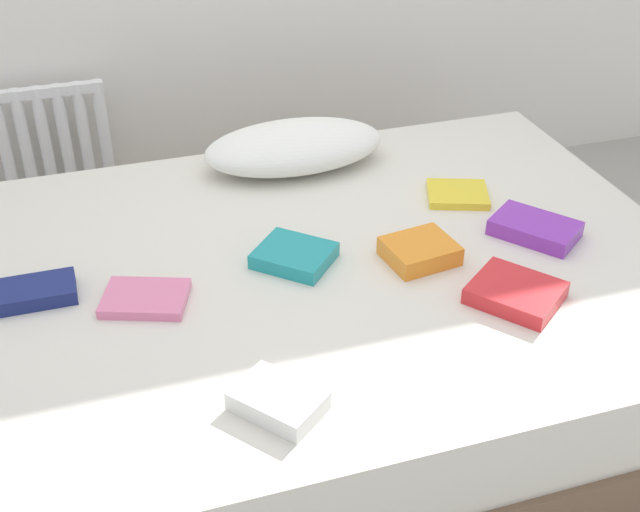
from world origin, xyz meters
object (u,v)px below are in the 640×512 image
bed (325,334)px  textbook_teal (294,256)px  textbook_pink (145,298)px  textbook_orange (420,251)px  pillow (294,147)px  textbook_navy (34,292)px  textbook_yellow (458,194)px  radiator (48,155)px  textbook_red (516,293)px  textbook_purple (535,228)px  textbook_white (278,401)px

bed → textbook_teal: size_ratio=10.47×
textbook_pink → textbook_orange: (0.72, -0.03, 0.01)m
bed → textbook_pink: (-0.49, -0.05, 0.27)m
pillow → textbook_navy: (-0.82, -0.50, -0.05)m
textbook_yellow → radiator: bearing=159.9°
textbook_pink → textbook_red: size_ratio=0.98×
bed → radiator: size_ratio=3.79×
bed → textbook_navy: textbook_navy is taller
textbook_purple → textbook_navy: textbook_purple is taller
radiator → textbook_navy: radiator is taller
bed → textbook_red: (0.39, -0.32, 0.27)m
textbook_red → textbook_navy: textbook_red is taller
radiator → textbook_navy: (-0.05, -1.15, 0.17)m
pillow → textbook_white: (-0.35, -1.07, -0.05)m
textbook_teal → textbook_navy: (-0.66, 0.04, -0.00)m
textbook_pink → pillow: bearing=67.1°
pillow → textbook_teal: 0.56m
radiator → textbook_orange: (0.93, -1.28, 0.17)m
textbook_teal → textbook_navy: size_ratio=0.95×
bed → textbook_navy: size_ratio=9.90×
bed → textbook_pink: bearing=-174.3°
radiator → textbook_pink: 1.28m
pillow → textbook_pink: pillow is taller
radiator → textbook_red: size_ratio=2.53×
bed → textbook_yellow: textbook_yellow is taller
textbook_red → textbook_orange: textbook_orange is taller
pillow → textbook_yellow: (0.41, -0.35, -0.06)m
textbook_white → textbook_red: textbook_white is taller
bed → radiator: radiator is taller
textbook_pink → textbook_navy: 0.28m
textbook_purple → textbook_orange: size_ratio=1.28×
textbook_orange → textbook_teal: (-0.32, 0.09, -0.01)m
textbook_pink → textbook_purple: size_ratio=0.90×
bed → textbook_teal: bearing=170.4°
textbook_white → textbook_yellow: bearing=94.8°
textbook_navy → textbook_yellow: textbook_navy is taller
textbook_purple → radiator: bearing=-171.8°
bed → textbook_orange: (0.24, -0.08, 0.28)m
textbook_white → textbook_red: (0.66, 0.20, -0.00)m
textbook_white → textbook_purple: 0.98m
pillow → textbook_navy: 0.96m
radiator → textbook_red: (1.09, -1.52, 0.17)m
textbook_yellow → textbook_purple: bearing=-47.3°
textbook_orange → textbook_navy: (-0.98, 0.13, -0.01)m
textbook_white → textbook_orange: 0.67m
radiator → textbook_yellow: size_ratio=2.96×
textbook_white → textbook_yellow: textbook_white is taller
textbook_red → textbook_teal: 0.58m
textbook_orange → textbook_purple: bearing=-5.5°
bed → textbook_pink: size_ratio=9.75×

